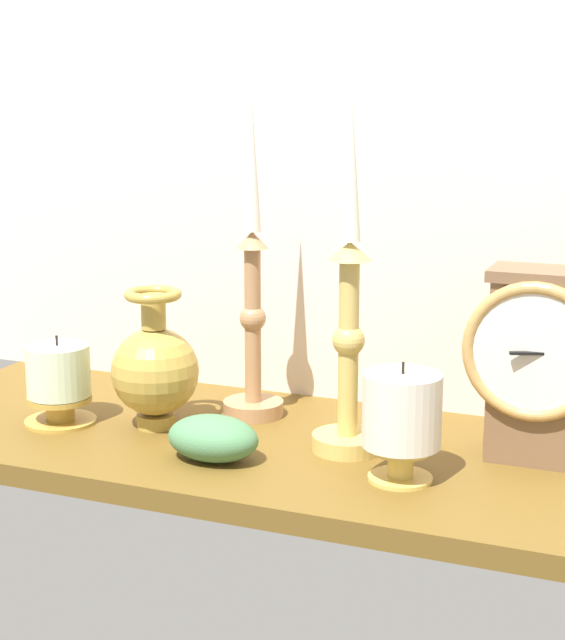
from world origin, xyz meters
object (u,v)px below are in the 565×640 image
mantel_clock (537,362)px  candlestick_tall_center (253,304)px  brass_vase_bulbous (155,368)px  candlestick_tall_left (348,329)px  pillar_candle_front (59,382)px  pillar_candle_near_clock (402,418)px

mantel_clock → candlestick_tall_center: 34.07cm
candlestick_tall_center → brass_vase_bulbous: (-8.75, -8.34, -6.62)cm
candlestick_tall_left → pillar_candle_front: bearing=-173.7°
candlestick_tall_center → brass_vase_bulbous: size_ratio=2.36×
brass_vase_bulbous → pillar_candle_front: bearing=-165.5°
mantel_clock → candlestick_tall_left: bearing=-167.2°
brass_vase_bulbous → pillar_candle_near_clock: bearing=-9.7°
candlestick_tall_left → mantel_clock: bearing=12.8°
brass_vase_bulbous → pillar_candle_near_clock: size_ratio=1.33×
brass_vase_bulbous → mantel_clock: bearing=7.0°
candlestick_tall_center → mantel_clock: bearing=-5.2°
pillar_candle_front → brass_vase_bulbous: bearing=14.5°
mantel_clock → pillar_candle_front: size_ratio=1.94×
candlestick_tall_center → brass_vase_bulbous: candlestick_tall_center is taller
pillar_candle_near_clock → mantel_clock: bearing=42.8°
mantel_clock → brass_vase_bulbous: bearing=-173.0°
mantel_clock → pillar_candle_near_clock: 16.20cm
mantel_clock → candlestick_tall_left: candlestick_tall_left is taller
candlestick_tall_left → brass_vase_bulbous: candlestick_tall_left is taller
candlestick_tall_center → pillar_candle_near_clock: 27.17cm
brass_vase_bulbous → pillar_candle_front: brass_vase_bulbous is taller
mantel_clock → pillar_candle_near_clock: bearing=-137.2°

